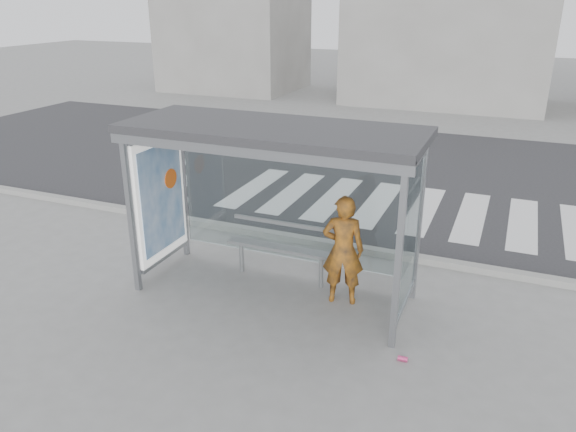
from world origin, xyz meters
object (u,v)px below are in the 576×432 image
object	(u,v)px
bench	(281,247)
soda_can	(403,359)
bus_shelter	(251,166)
person	(343,250)

from	to	relation	value
bench	soda_can	xyz separation A→B (m)	(2.29, -1.46, -0.51)
bus_shelter	bench	world-z (taller)	bus_shelter
person	soda_can	xyz separation A→B (m)	(1.17, -1.14, -0.81)
person	soda_can	world-z (taller)	person
person	bench	xyz separation A→B (m)	(-1.12, 0.32, -0.29)
bench	soda_can	world-z (taller)	bench
bus_shelter	bench	distance (m)	1.53
soda_can	person	bearing A→B (deg)	135.64
bus_shelter	soda_can	xyz separation A→B (m)	(2.57, -1.03, -1.95)
person	bus_shelter	bearing A→B (deg)	-8.00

